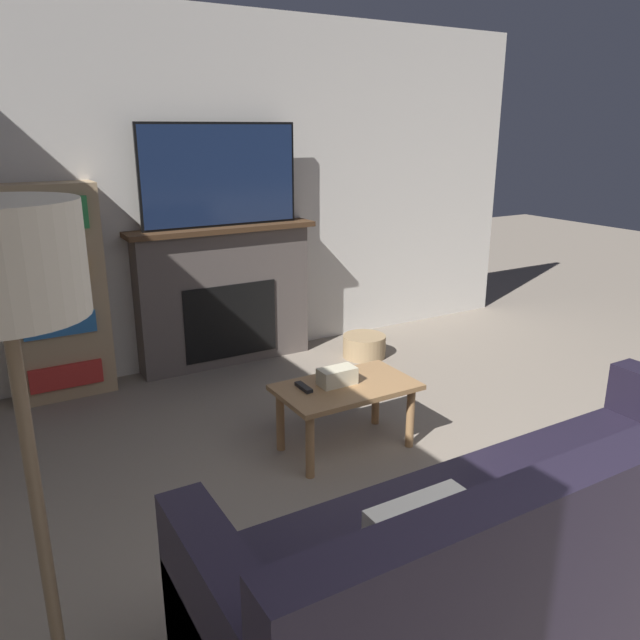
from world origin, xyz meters
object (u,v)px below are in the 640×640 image
at_px(storage_basket, 364,346).
at_px(floor_lamp, 13,348).
at_px(couch, 526,553).
at_px(coffee_table, 346,395).
at_px(tv, 220,175).
at_px(bookshelf, 53,294).
at_px(fireplace, 225,295).

bearing_deg(storage_basket, floor_lamp, -134.61).
distance_m(couch, coffee_table, 1.51).
bearing_deg(floor_lamp, tv, 62.12).
relative_size(tv, bookshelf, 0.83).
bearing_deg(fireplace, floor_lamp, -117.74).
distance_m(tv, couch, 3.41).
xyz_separation_m(tv, storage_basket, (1.04, -0.45, -1.41)).
relative_size(coffee_table, storage_basket, 2.26).
height_order(fireplace, coffee_table, fireplace).
xyz_separation_m(couch, coffee_table, (0.15, 1.50, 0.04)).
bearing_deg(coffee_table, couch, -95.64).
xyz_separation_m(fireplace, coffee_table, (0.06, -1.71, -0.22)).
bearing_deg(couch, floor_lamp, -178.24).
relative_size(coffee_table, floor_lamp, 0.47).
xyz_separation_m(floor_lamp, storage_basket, (2.75, 2.79, -1.35)).
height_order(fireplace, tv, tv).
xyz_separation_m(fireplace, bookshelf, (-1.26, -0.02, 0.19)).
xyz_separation_m(couch, floor_lamp, (-1.62, -0.05, 1.14)).
xyz_separation_m(couch, storage_basket, (1.13, 2.74, -0.21)).
distance_m(bookshelf, storage_basket, 2.43).
distance_m(fireplace, bookshelf, 1.28).
relative_size(couch, floor_lamp, 1.46).
bearing_deg(bookshelf, storage_basket, -10.99).
bearing_deg(tv, couch, -91.63).
distance_m(floor_lamp, storage_basket, 4.14).
bearing_deg(storage_basket, tv, 156.56).
bearing_deg(floor_lamp, bookshelf, 82.08).
xyz_separation_m(couch, bookshelf, (-1.17, 3.19, 0.45)).
distance_m(fireplace, floor_lamp, 3.78).
relative_size(couch, coffee_table, 3.11).
relative_size(bookshelf, floor_lamp, 0.87).
height_order(bookshelf, floor_lamp, floor_lamp).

